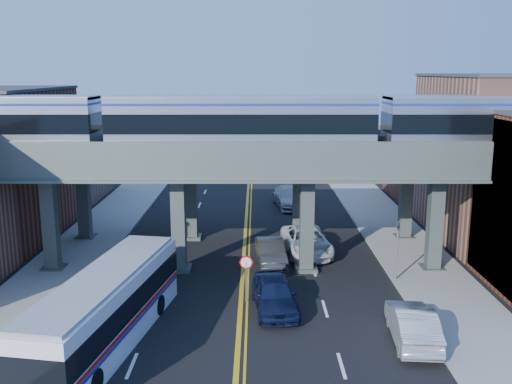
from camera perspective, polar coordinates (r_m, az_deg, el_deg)
ground at (r=29.10m, az=-1.68°, el=-13.16°), size 120.00×120.00×0.00m
sidewalk_west at (r=40.29m, az=-17.94°, el=-6.38°), size 5.00×70.00×0.16m
sidewalk_east at (r=39.81m, az=15.64°, el=-6.46°), size 5.00×70.00×0.16m
building_west_c at (r=59.21m, az=-19.10°, el=3.19°), size 8.00×10.00×8.00m
building_east_b at (r=46.32m, az=22.45°, el=3.17°), size 8.00×14.00×12.00m
building_east_c at (r=58.62m, az=17.57°, el=3.70°), size 8.00×10.00×9.00m
mural_panel at (r=34.16m, az=23.70°, el=-1.93°), size 0.10×9.50×9.50m
elevated_viaduct_near at (r=34.85m, az=-1.37°, el=2.24°), size 52.00×3.60×7.40m
elevated_viaduct_far at (r=41.76m, az=-1.15°, el=3.86°), size 52.00×3.60×7.40m
transit_train at (r=34.48m, az=-1.50°, el=6.95°), size 49.21×3.09×3.60m
stop_sign at (r=31.20m, az=-0.98°, el=-7.90°), size 0.76×0.09×2.63m
traffic_signal at (r=34.89m, az=13.94°, el=-5.15°), size 0.15×0.18×4.10m
transit_bus at (r=27.45m, az=-14.80°, el=-11.36°), size 4.87×12.94×3.26m
car_lane_a at (r=30.44m, az=1.86°, el=-10.16°), size 2.65×5.46×1.79m
car_lane_b at (r=37.38m, az=1.49°, el=-6.05°), size 2.12×5.00×1.61m
car_lane_c at (r=39.66m, az=5.07°, el=-4.91°), size 3.51×6.56×1.75m
car_lane_d at (r=53.11m, az=3.40°, el=-0.51°), size 3.35×6.55×1.82m
car_parked_curb at (r=28.15m, az=15.37°, el=-12.59°), size 2.21×5.37×1.73m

